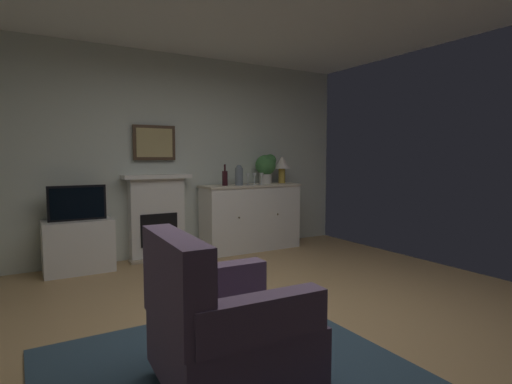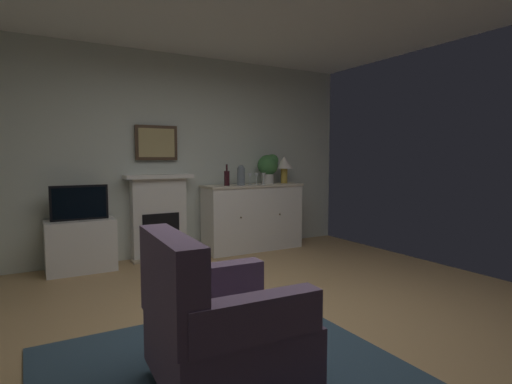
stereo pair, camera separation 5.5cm
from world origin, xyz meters
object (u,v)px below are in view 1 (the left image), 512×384
at_px(table_lamp, 282,164).
at_px(potted_plant_small, 266,166).
at_px(tv_set, 77,203).
at_px(armchair, 222,326).
at_px(framed_picture, 154,143).
at_px(wine_bottle, 225,178).
at_px(wine_glass_center, 254,176).
at_px(wine_glass_right, 261,176).
at_px(fireplace_unit, 157,217).
at_px(sideboard_cabinet, 251,217).
at_px(vase_decorative, 239,175).
at_px(wine_glass_left, 248,176).
at_px(tv_cabinet, 79,246).

bearing_deg(table_lamp, potted_plant_small, 169.54).
distance_m(tv_set, potted_plant_small, 2.60).
distance_m(potted_plant_small, armchair, 3.86).
relative_size(framed_picture, wine_bottle, 1.90).
xyz_separation_m(wine_glass_center, wine_glass_right, (0.11, -0.01, 0.00)).
relative_size(fireplace_unit, tv_set, 1.77).
xyz_separation_m(sideboard_cabinet, vase_decorative, (-0.21, -0.05, 0.61)).
height_order(fireplace_unit, wine_glass_right, wine_glass_right).
bearing_deg(framed_picture, armchair, -100.70).
bearing_deg(tv_set, wine_bottle, -0.92).
distance_m(wine_glass_right, tv_set, 2.45).
height_order(wine_glass_left, tv_cabinet, wine_glass_left).
bearing_deg(wine_glass_left, armchair, -121.98).
relative_size(wine_glass_right, potted_plant_small, 0.38).
bearing_deg(wine_glass_right, framed_picture, 169.30).
bearing_deg(potted_plant_small, tv_set, -178.81).
relative_size(potted_plant_small, armchair, 0.47).
xyz_separation_m(wine_glass_right, vase_decorative, (-0.36, 0.00, 0.02)).
bearing_deg(framed_picture, potted_plant_small, -6.32).
xyz_separation_m(wine_bottle, wine_glass_left, (0.35, -0.01, 0.01)).
relative_size(table_lamp, wine_glass_right, 2.42).
bearing_deg(table_lamp, sideboard_cabinet, -180.00).
distance_m(table_lamp, armchair, 3.97).
bearing_deg(wine_glass_left, fireplace_unit, 169.56).
height_order(fireplace_unit, wine_glass_center, wine_glass_center).
bearing_deg(tv_cabinet, wine_glass_left, -1.70).
height_order(wine_glass_left, potted_plant_small, potted_plant_small).
height_order(vase_decorative, tv_set, vase_decorative).
height_order(wine_bottle, wine_glass_right, wine_bottle).
height_order(framed_picture, armchair, framed_picture).
relative_size(tv_cabinet, armchair, 0.82).
height_order(wine_glass_left, vase_decorative, vase_decorative).
relative_size(sideboard_cabinet, wine_glass_center, 8.76).
height_order(sideboard_cabinet, wine_glass_right, wine_glass_right).
distance_m(sideboard_cabinet, vase_decorative, 0.64).
bearing_deg(potted_plant_small, wine_glass_center, -160.55).
xyz_separation_m(tv_cabinet, armchair, (0.36, -3.02, 0.08)).
height_order(tv_cabinet, tv_set, tv_set).
bearing_deg(wine_bottle, wine_glass_right, -1.47).
distance_m(fireplace_unit, tv_cabinet, 1.02).
bearing_deg(wine_glass_center, potted_plant_small, 19.45).
bearing_deg(tv_cabinet, wine_glass_center, -1.46).
relative_size(wine_glass_left, wine_glass_right, 1.00).
xyz_separation_m(wine_bottle, vase_decorative, (0.21, -0.01, 0.03)).
xyz_separation_m(wine_bottle, armchair, (-1.49, -2.97, -0.66)).
bearing_deg(tv_set, wine_glass_center, -0.89).
xyz_separation_m(potted_plant_small, armchair, (-2.21, -3.06, -0.81)).
bearing_deg(wine_glass_center, wine_glass_left, -176.56).
bearing_deg(tv_set, potted_plant_small, 1.19).
bearing_deg(wine_glass_left, tv_set, 178.90).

